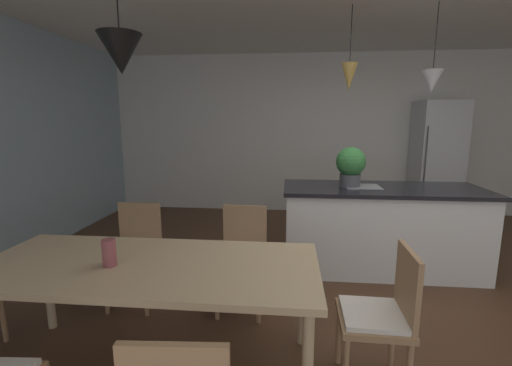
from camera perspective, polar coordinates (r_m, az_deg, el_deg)
name	(u,v)px	position (r m, az deg, el deg)	size (l,w,h in m)	color
ground_plane	(400,310)	(3.41, 22.74, -18.75)	(10.00, 8.40, 0.04)	#4C301E
wall_back_kitchen	(347,135)	(6.19, 14.81, 7.73)	(10.00, 0.12, 2.70)	white
dining_table	(149,272)	(2.30, -17.33, -13.93)	(2.09, 0.88, 0.73)	#D1B284
chair_far_right	(242,255)	(2.98, -2.28, -11.76)	(0.42, 0.42, 0.87)	#A87F56
chair_kitchen_end	(382,313)	(2.29, 20.12, -19.56)	(0.41, 0.41, 0.87)	#A87F56
chair_far_left	(135,251)	(3.24, -19.35, -10.50)	(0.41, 0.41, 0.87)	#A87F56
kitchen_island	(380,227)	(3.96, 19.86, -6.93)	(2.07, 0.82, 0.91)	white
refrigerator	(436,162)	(6.19, 27.62, 3.14)	(0.66, 0.67, 1.89)	silver
pendant_over_table	(121,54)	(2.29, -21.48, 19.28)	(0.26, 0.26, 0.84)	black
pendant_over_island_main	(349,77)	(3.73, 15.15, 16.58)	(0.16, 0.16, 0.82)	black
pendant_over_island_aux	(432,81)	(3.93, 27.13, 14.77)	(0.19, 0.19, 0.84)	black
potted_plant_on_island	(351,165)	(3.74, 15.38, 2.88)	(0.31, 0.31, 0.42)	#4C4C51
vase_on_dining_table	(109,253)	(2.28, -23.13, -10.56)	(0.08, 0.08, 0.17)	#994C51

